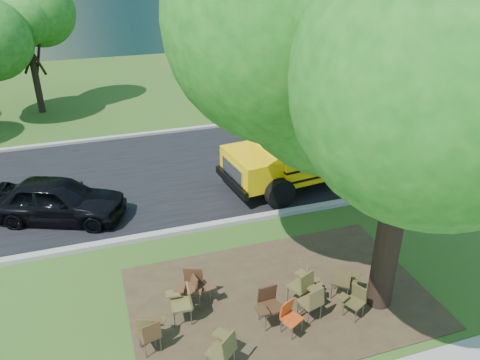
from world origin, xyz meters
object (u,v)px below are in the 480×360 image
object	(u,v)px
main_tree	(418,70)
chair_11	(303,284)
chair_4	(313,300)
chair_7	(343,279)
chair_0	(151,333)
chair_8	(183,300)
chair_3	(268,303)
chair_12	(310,280)
chair_10	(199,286)
chair_5	(290,315)
school_bus	(394,120)
chair_1	(149,328)
chair_6	(355,298)
black_car	(58,200)
chair_9	(191,284)
chair_2	(224,348)

from	to	relation	value
main_tree	chair_11	xyz separation A→B (m)	(-1.73, 0.53, -4.92)
chair_4	chair_7	size ratio (longest dim) A/B	0.98
chair_0	chair_8	distance (m)	1.06
main_tree	chair_0	xyz separation A→B (m)	(-5.26, 0.18, -4.99)
chair_3	chair_12	size ratio (longest dim) A/B	1.21
chair_4	chair_10	bearing A→B (deg)	134.25
chair_4	main_tree	bearing A→B (deg)	-14.55
chair_7	chair_11	size ratio (longest dim) A/B	0.99
chair_5	chair_10	bearing A→B (deg)	-69.44
school_bus	chair_7	bearing A→B (deg)	-138.40
chair_1	chair_12	size ratio (longest dim) A/B	1.02
chair_6	chair_11	distance (m)	1.19
chair_5	chair_7	world-z (taller)	chair_7
chair_6	chair_12	bearing A→B (deg)	10.12
black_car	chair_0	bearing A→B (deg)	-140.55
main_tree	chair_1	bearing A→B (deg)	176.16
chair_11	chair_12	xyz separation A→B (m)	(0.28, 0.19, -0.11)
chair_10	chair_12	distance (m)	2.60
main_tree	school_bus	bearing A→B (deg)	54.47
chair_10	chair_9	bearing A→B (deg)	-102.45
chair_3	chair_6	bearing A→B (deg)	166.22
main_tree	chair_4	size ratio (longest dim) A/B	9.92
chair_1	chair_6	size ratio (longest dim) A/B	0.99
chair_9	chair_11	xyz separation A→B (m)	(2.43, -0.80, 0.00)
chair_3	chair_5	bearing A→B (deg)	125.86
main_tree	chair_8	distance (m)	6.69
black_car	chair_9	bearing A→B (deg)	-126.62
chair_8	chair_9	bearing A→B (deg)	-26.75
chair_9	chair_6	bearing A→B (deg)	177.93
chair_11	chair_2	bearing A→B (deg)	-174.72
chair_1	chair_11	xyz separation A→B (m)	(3.54, 0.17, 0.10)
chair_0	chair_1	world-z (taller)	chair_0
chair_4	chair_0	bearing A→B (deg)	161.93
chair_6	chair_12	world-z (taller)	chair_6
chair_4	chair_1	bearing A→B (deg)	159.10
chair_0	chair_3	bearing A→B (deg)	-13.72
chair_4	chair_5	xyz separation A→B (m)	(-0.64, -0.21, -0.07)
chair_11	chair_5	bearing A→B (deg)	-154.70
chair_3	chair_12	xyz separation A→B (m)	(1.26, 0.52, -0.10)
chair_2	chair_0	bearing A→B (deg)	104.68
chair_0	chair_6	xyz separation A→B (m)	(4.48, -0.37, -0.02)
chair_9	main_tree	bearing A→B (deg)	-175.52
main_tree	black_car	xyz separation A→B (m)	(-7.13, 6.29, -4.82)
chair_0	chair_7	distance (m)	4.51
chair_7	chair_5	bearing A→B (deg)	-118.50
chair_1	chair_10	size ratio (longest dim) A/B	0.99
chair_3	chair_4	size ratio (longest dim) A/B	1.03
chair_9	chair_5	bearing A→B (deg)	161.08
chair_6	chair_9	world-z (taller)	chair_9
chair_1	chair_7	size ratio (longest dim) A/B	0.85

